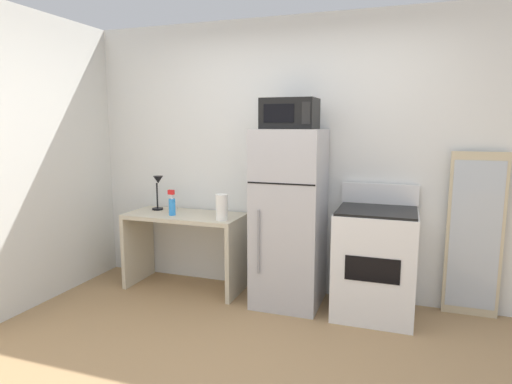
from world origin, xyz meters
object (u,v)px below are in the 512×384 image
object	(u,v)px
desk	(185,236)
microwave	(290,114)
leaning_mirror	(475,236)
desk_lamp	(158,187)
paper_towel_roll	(222,207)
oven_range	(375,262)
spray_bottle	(172,205)
coffee_mug	(173,207)
refrigerator	(289,218)

from	to	relation	value
desk	microwave	size ratio (longest dim) A/B	2.50
leaning_mirror	desk_lamp	bearing A→B (deg)	-177.22
desk	paper_towel_roll	size ratio (longest dim) A/B	4.78
microwave	oven_range	xyz separation A→B (m)	(0.75, 0.02, -1.24)
spray_bottle	coffee_mug	xyz separation A→B (m)	(-0.09, 0.16, -0.05)
oven_range	leaning_mirror	xyz separation A→B (m)	(0.78, 0.26, 0.23)
refrigerator	oven_range	xyz separation A→B (m)	(0.75, -0.01, -0.32)
desk	coffee_mug	bearing A→B (deg)	158.80
desk_lamp	microwave	distance (m)	1.59
microwave	refrigerator	bearing A→B (deg)	90.33
desk	oven_range	size ratio (longest dim) A/B	1.04
paper_towel_roll	leaning_mirror	distance (m)	2.18
coffee_mug	refrigerator	world-z (taller)	refrigerator
desk_lamp	microwave	bearing A→B (deg)	-5.17
leaning_mirror	spray_bottle	bearing A→B (deg)	-173.26
desk_lamp	refrigerator	bearing A→B (deg)	-4.31
coffee_mug	oven_range	xyz separation A→B (m)	(1.99, -0.10, -0.33)
desk_lamp	spray_bottle	bearing A→B (deg)	-34.05
desk_lamp	refrigerator	size ratio (longest dim) A/B	0.22
refrigerator	spray_bottle	bearing A→B (deg)	-176.61
desk_lamp	spray_bottle	distance (m)	0.34
paper_towel_roll	oven_range	bearing A→B (deg)	4.38
microwave	desk_lamp	bearing A→B (deg)	174.83
coffee_mug	paper_towel_roll	bearing A→B (deg)	-17.92
oven_range	desk_lamp	bearing A→B (deg)	177.03
leaning_mirror	coffee_mug	bearing A→B (deg)	-176.78
leaning_mirror	paper_towel_roll	bearing A→B (deg)	-170.47
refrigerator	microwave	world-z (taller)	microwave
spray_bottle	oven_range	size ratio (longest dim) A/B	0.23
spray_bottle	coffee_mug	world-z (taller)	spray_bottle
microwave	leaning_mirror	world-z (taller)	microwave
refrigerator	leaning_mirror	size ratio (longest dim) A/B	1.13
desk	refrigerator	bearing A→B (deg)	-1.39
desk_lamp	microwave	xyz separation A→B (m)	(1.41, -0.13, 0.72)
desk	leaning_mirror	distance (m)	2.61
spray_bottle	coffee_mug	distance (m)	0.19
coffee_mug	refrigerator	xyz separation A→B (m)	(1.24, -0.09, -0.01)
desk	microwave	distance (m)	1.59
microwave	oven_range	size ratio (longest dim) A/B	0.42
oven_range	spray_bottle	bearing A→B (deg)	-178.13
microwave	leaning_mirror	bearing A→B (deg)	9.99
desk	refrigerator	size ratio (longest dim) A/B	0.73
coffee_mug	leaning_mirror	size ratio (longest dim) A/B	0.07
spray_bottle	paper_towel_roll	bearing A→B (deg)	-4.47
paper_towel_roll	refrigerator	world-z (taller)	refrigerator
spray_bottle	oven_range	xyz separation A→B (m)	(1.90, 0.06, -0.38)
refrigerator	microwave	distance (m)	0.92
desk_lamp	oven_range	xyz separation A→B (m)	(2.16, -0.11, -0.52)
spray_bottle	refrigerator	size ratio (longest dim) A/B	0.16
refrigerator	microwave	size ratio (longest dim) A/B	3.43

